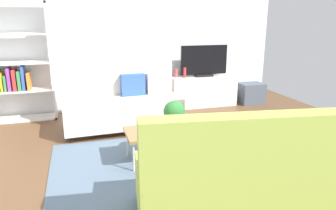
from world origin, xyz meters
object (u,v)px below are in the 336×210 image
at_px(coffee_table, 168,132).
at_px(bottle_0, 185,72).
at_px(tv_console, 203,91).
at_px(bookshelf, 18,67).
at_px(couch_green, 241,176).
at_px(storage_trunk, 251,93).
at_px(vase_0, 176,73).
at_px(couch_beige, 122,102).
at_px(potted_plant, 174,113).
at_px(tv, 204,61).
at_px(table_book_0, 161,130).

height_order(coffee_table, bottle_0, bottle_0).
bearing_deg(tv_console, bookshelf, 179.68).
bearing_deg(tv_console, coffee_table, -121.69).
bearing_deg(couch_green, storage_trunk, 65.89).
distance_m(bookshelf, storage_trunk, 4.70).
bearing_deg(storage_trunk, vase_0, 174.90).
xyz_separation_m(couch_green, bookshelf, (-2.35, 3.79, 0.53)).
bearing_deg(bottle_0, vase_0, 149.30).
bearing_deg(coffee_table, couch_beige, 105.18).
distance_m(tv_console, bottle_0, 0.60).
xyz_separation_m(couch_beige, bottle_0, (1.41, 0.89, 0.30)).
bearing_deg(potted_plant, bookshelf, 132.89).
xyz_separation_m(couch_beige, potted_plant, (0.48, -1.39, 0.18)).
relative_size(tv, potted_plant, 2.72).
height_order(tv, vase_0, tv).
height_order(storage_trunk, potted_plant, potted_plant).
height_order(bookshelf, storage_trunk, bookshelf).
bearing_deg(bookshelf, coffee_table, -48.77).
relative_size(tv, bottle_0, 4.76).
bearing_deg(bottle_0, table_book_0, -115.75).
relative_size(coffee_table, tv, 1.10).
height_order(tv_console, vase_0, vase_0).
height_order(coffee_table, tv, tv).
distance_m(couch_beige, vase_0, 1.62).
bearing_deg(potted_plant, couch_green, -82.96).
bearing_deg(tv_console, couch_beige, -153.12).
bearing_deg(coffee_table, couch_green, -79.10).
relative_size(couch_green, potted_plant, 5.42).
height_order(bookshelf, potted_plant, bookshelf).
height_order(couch_green, vase_0, couch_green).
relative_size(storage_trunk, table_book_0, 2.17).
bearing_deg(tv, storage_trunk, -4.16).
relative_size(tv_console, bookshelf, 0.67).
relative_size(storage_trunk, vase_0, 3.10).
bearing_deg(tv_console, bottle_0, -174.67).
bearing_deg(vase_0, storage_trunk, -5.10).
relative_size(coffee_table, bottle_0, 5.23).
bearing_deg(couch_beige, tv_console, -155.69).
distance_m(potted_plant, bottle_0, 2.47).
relative_size(coffee_table, vase_0, 6.57).
distance_m(tv_console, table_book_0, 2.85).
xyz_separation_m(storage_trunk, potted_plant, (-2.46, -2.22, 0.40)).
xyz_separation_m(bookshelf, bottle_0, (3.11, -0.06, -0.23)).
distance_m(coffee_table, tv_console, 2.77).
bearing_deg(tv_console, storage_trunk, -5.19).
bearing_deg(bookshelf, vase_0, 0.58).
bearing_deg(couch_green, bookshelf, 129.56).
relative_size(coffee_table, tv_console, 0.79).
distance_m(couch_beige, table_book_0, 1.48).
relative_size(bookshelf, vase_0, 12.54).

